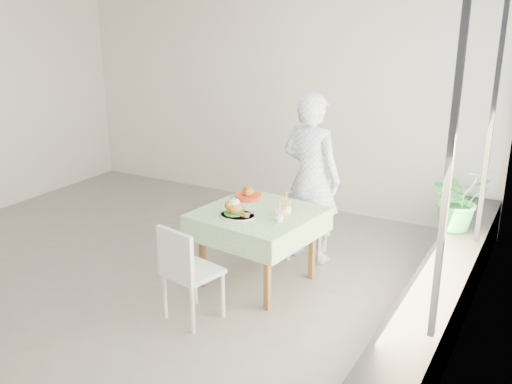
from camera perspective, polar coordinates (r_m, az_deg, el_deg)
The scene contains 14 objects.
floor at distance 6.12m, azimuth -9.48°, elevation -7.25°, with size 6.00×6.00×0.00m, color #65625F.
wall_back at distance 7.74m, azimuth 1.62°, elevation 9.18°, with size 6.00×0.02×2.80m, color silver.
wall_right at distance 4.48m, azimuth 21.23°, elevation 1.35°, with size 0.02×5.00×2.80m, color silver.
window_pane at distance 4.42m, azimuth 21.21°, elevation 4.51°, with size 0.01×4.80×2.18m, color #D1E0F9.
window_ledge at distance 4.94m, azimuth 17.38°, elevation -11.19°, with size 0.40×4.80×0.50m, color black.
cafe_table at distance 5.51m, azimuth 0.20°, elevation -4.70°, with size 1.16×1.16×0.74m.
chair_far at distance 6.21m, azimuth 5.17°, elevation -4.13°, with size 0.46×0.46×0.83m.
chair_near at distance 5.00m, azimuth -6.38°, elevation -9.76°, with size 0.49×0.49×0.87m.
diner at distance 5.94m, azimuth 5.50°, elevation 1.39°, with size 0.66×0.43×1.80m, color #96B2F0.
main_dish at distance 5.27m, azimuth -2.05°, elevation -1.86°, with size 0.34×0.34×0.17m.
juice_cup_orange at distance 5.30m, azimuth 3.01°, elevation -1.69°, with size 0.10×0.10×0.28m.
juice_cup_lemonade at distance 5.13m, azimuth 2.33°, elevation -2.42°, with size 0.09×0.09×0.25m.
second_dish at distance 5.75m, azimuth -0.78°, elevation -0.33°, with size 0.27×0.27×0.13m.
potted_plant at distance 5.88m, azimuth 19.60°, elevation -0.59°, with size 0.57×0.50×0.64m, color #2A7F3B.
Camera 1 is at (3.53, -4.28, 2.59)m, focal length 40.00 mm.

